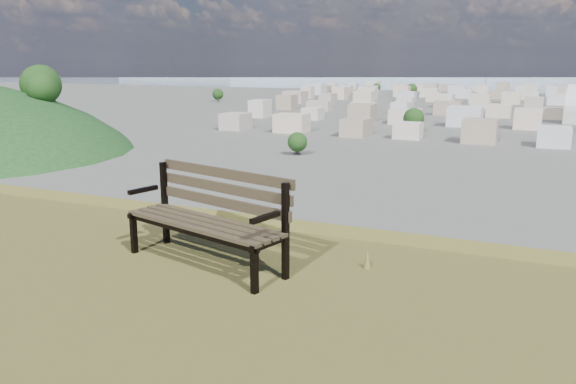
% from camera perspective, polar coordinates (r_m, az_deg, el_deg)
% --- Properties ---
extents(park_bench, '(1.81, 0.98, 0.90)m').
position_cam_1_polar(park_bench, '(5.41, -7.91, -2.02)').
color(park_bench, '#463B28').
rests_on(park_bench, hilltop_mesa).
extents(city_blocks, '(395.00, 361.00, 7.00)m').
position_cam_1_polar(city_blocks, '(396.85, 23.46, 8.62)').
color(city_blocks, beige).
rests_on(city_blocks, ground).
extents(city_trees, '(406.52, 387.20, 9.98)m').
position_cam_1_polar(city_trees, '(322.87, 18.56, 8.48)').
color(city_trees, black).
rests_on(city_trees, ground).
extents(bay_water, '(2400.00, 700.00, 0.12)m').
position_cam_1_polar(bay_water, '(902.11, 23.92, 10.26)').
color(bay_water, '#8799AC').
rests_on(bay_water, ground).
extents(far_hills, '(2050.00, 340.00, 60.00)m').
position_cam_1_polar(far_hills, '(1406.11, 21.63, 12.12)').
color(far_hills, '#92A2B5').
rests_on(far_hills, ground).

